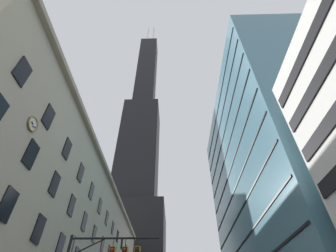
% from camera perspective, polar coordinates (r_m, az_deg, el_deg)
% --- Properties ---
extents(station_building, '(16.57, 66.06, 23.20)m').
position_cam_1_polar(station_building, '(45.19, -26.85, -24.88)').
color(station_building, '#B2A88E').
rests_on(station_building, ground).
extents(dark_skyscraper, '(25.28, 25.28, 192.99)m').
position_cam_1_polar(dark_skyscraper, '(107.30, -7.55, -11.35)').
color(dark_skyscraper, black).
rests_on(dark_skyscraper, ground).
extents(glass_office_midrise, '(14.12, 40.33, 43.68)m').
position_cam_1_polar(glass_office_midrise, '(46.87, 23.70, -12.35)').
color(glass_office_midrise, teal).
rests_on(glass_office_midrise, ground).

